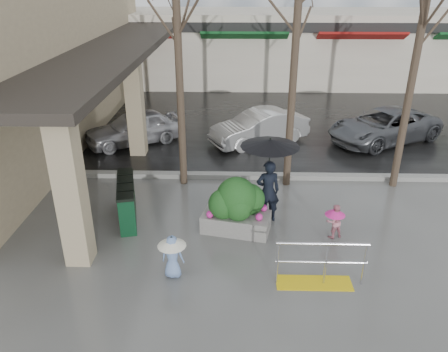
{
  "coord_description": "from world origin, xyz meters",
  "views": [
    {
      "loc": [
        -0.41,
        -8.68,
        6.0
      ],
      "look_at": [
        -0.68,
        1.35,
        1.3
      ],
      "focal_mm": 35.0,
      "sensor_mm": 36.0,
      "label": 1
    }
  ],
  "objects_px": {
    "news_boxes": "(127,201)",
    "car_b": "(259,127)",
    "tree_mideast": "(423,20)",
    "child_blue": "(172,252)",
    "planter": "(237,206)",
    "car_a": "(135,128)",
    "woman": "(269,169)",
    "tree_west": "(177,10)",
    "handrail": "(318,269)",
    "tree_midwest": "(298,4)",
    "car_c": "(384,126)",
    "child_pink": "(335,219)"
  },
  "relations": [
    {
      "from": "tree_mideast",
      "to": "car_a",
      "type": "distance_m",
      "value": 10.3
    },
    {
      "from": "tree_mideast",
      "to": "child_blue",
      "type": "distance_m",
      "value": 8.83
    },
    {
      "from": "tree_midwest",
      "to": "planter",
      "type": "xyz_separation_m",
      "value": [
        -1.55,
        -2.72,
        -4.53
      ]
    },
    {
      "from": "car_b",
      "to": "car_c",
      "type": "relative_size",
      "value": 0.84
    },
    {
      "from": "handrail",
      "to": "planter",
      "type": "bearing_deg",
      "value": 129.43
    },
    {
      "from": "handrail",
      "to": "car_a",
      "type": "bearing_deg",
      "value": 124.25
    },
    {
      "from": "planter",
      "to": "news_boxes",
      "type": "xyz_separation_m",
      "value": [
        -2.89,
        0.5,
        -0.17
      ]
    },
    {
      "from": "child_pink",
      "to": "tree_midwest",
      "type": "bearing_deg",
      "value": -91.92
    },
    {
      "from": "car_b",
      "to": "car_c",
      "type": "bearing_deg",
      "value": 64.69
    },
    {
      "from": "tree_midwest",
      "to": "tree_mideast",
      "type": "xyz_separation_m",
      "value": [
        3.3,
        -0.0,
        -0.37
      ]
    },
    {
      "from": "child_blue",
      "to": "car_c",
      "type": "height_order",
      "value": "car_c"
    },
    {
      "from": "handrail",
      "to": "tree_midwest",
      "type": "bearing_deg",
      "value": 91.91
    },
    {
      "from": "tree_west",
      "to": "car_b",
      "type": "bearing_deg",
      "value": 55.2
    },
    {
      "from": "car_b",
      "to": "tree_west",
      "type": "bearing_deg",
      "value": -63.8
    },
    {
      "from": "tree_west",
      "to": "car_c",
      "type": "xyz_separation_m",
      "value": [
        7.34,
        3.93,
        -4.45
      ]
    },
    {
      "from": "tree_mideast",
      "to": "news_boxes",
      "type": "xyz_separation_m",
      "value": [
        -7.75,
        -2.21,
        -4.33
      ]
    },
    {
      "from": "tree_west",
      "to": "handrail",
      "type": "bearing_deg",
      "value": -55.01
    },
    {
      "from": "handrail",
      "to": "car_a",
      "type": "relative_size",
      "value": 0.51
    },
    {
      "from": "news_boxes",
      "to": "woman",
      "type": "bearing_deg",
      "value": -12.81
    },
    {
      "from": "planter",
      "to": "car_a",
      "type": "bearing_deg",
      "value": 122.33
    },
    {
      "from": "news_boxes",
      "to": "car_a",
      "type": "height_order",
      "value": "car_a"
    },
    {
      "from": "child_blue",
      "to": "planter",
      "type": "bearing_deg",
      "value": -119.52
    },
    {
      "from": "tree_west",
      "to": "woman",
      "type": "distance_m",
      "value": 4.87
    },
    {
      "from": "tree_west",
      "to": "car_b",
      "type": "distance_m",
      "value": 6.26
    },
    {
      "from": "tree_mideast",
      "to": "tree_west",
      "type": "bearing_deg",
      "value": -180.0
    },
    {
      "from": "tree_midwest",
      "to": "car_a",
      "type": "height_order",
      "value": "tree_midwest"
    },
    {
      "from": "tree_midwest",
      "to": "child_pink",
      "type": "distance_m",
      "value": 5.64
    },
    {
      "from": "child_blue",
      "to": "car_b",
      "type": "xyz_separation_m",
      "value": [
        2.23,
        8.23,
        0.02
      ]
    },
    {
      "from": "tree_west",
      "to": "tree_mideast",
      "type": "bearing_deg",
      "value": 0.0
    },
    {
      "from": "tree_mideast",
      "to": "woman",
      "type": "height_order",
      "value": "tree_mideast"
    },
    {
      "from": "car_b",
      "to": "planter",
      "type": "bearing_deg",
      "value": -36.76
    },
    {
      "from": "car_b",
      "to": "child_blue",
      "type": "bearing_deg",
      "value": -44.13
    },
    {
      "from": "tree_mideast",
      "to": "woman",
      "type": "xyz_separation_m",
      "value": [
        -4.05,
        -2.19,
        -3.37
      ]
    },
    {
      "from": "tree_midwest",
      "to": "child_blue",
      "type": "relative_size",
      "value": 6.98
    },
    {
      "from": "handrail",
      "to": "news_boxes",
      "type": "distance_m",
      "value": 5.28
    },
    {
      "from": "tree_mideast",
      "to": "planter",
      "type": "height_order",
      "value": "tree_mideast"
    },
    {
      "from": "news_boxes",
      "to": "child_blue",
      "type": "bearing_deg",
      "value": -70.75
    },
    {
      "from": "car_a",
      "to": "car_c",
      "type": "height_order",
      "value": "same"
    },
    {
      "from": "child_pink",
      "to": "car_b",
      "type": "height_order",
      "value": "car_b"
    },
    {
      "from": "handrail",
      "to": "child_blue",
      "type": "height_order",
      "value": "handrail"
    },
    {
      "from": "tree_west",
      "to": "car_b",
      "type": "relative_size",
      "value": 1.78
    },
    {
      "from": "child_pink",
      "to": "car_b",
      "type": "distance_m",
      "value": 6.76
    },
    {
      "from": "news_boxes",
      "to": "car_c",
      "type": "xyz_separation_m",
      "value": [
        8.58,
        6.14,
        0.1
      ]
    },
    {
      "from": "car_a",
      "to": "planter",
      "type": "bearing_deg",
      "value": 1.69
    },
    {
      "from": "child_blue",
      "to": "car_a",
      "type": "distance_m",
      "value": 8.44
    },
    {
      "from": "tree_west",
      "to": "car_a",
      "type": "relative_size",
      "value": 1.84
    },
    {
      "from": "tree_west",
      "to": "car_c",
      "type": "height_order",
      "value": "tree_west"
    },
    {
      "from": "news_boxes",
      "to": "car_b",
      "type": "distance_m",
      "value": 6.94
    },
    {
      "from": "planter",
      "to": "car_b",
      "type": "height_order",
      "value": "planter"
    },
    {
      "from": "tree_mideast",
      "to": "child_blue",
      "type": "relative_size",
      "value": 6.49
    }
  ]
}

